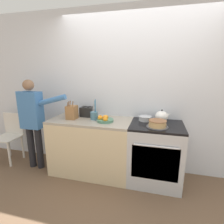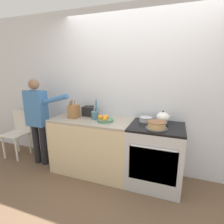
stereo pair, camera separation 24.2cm
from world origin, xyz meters
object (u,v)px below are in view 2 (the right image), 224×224
at_px(layer_cake, 157,125).
at_px(person_baker, 37,116).
at_px(utensil_crock, 95,115).
at_px(dining_chair, 19,130).
at_px(stove_range, 155,155).
at_px(mixing_bowl, 146,119).
at_px(knife_block, 74,111).
at_px(fruit_bowl, 105,119).
at_px(toaster, 89,111).
at_px(tea_kettle, 163,118).

relative_size(layer_cake, person_baker, 0.19).
bearing_deg(utensil_crock, dining_chair, -179.95).
height_order(stove_range, layer_cake, layer_cake).
height_order(utensil_crock, person_baker, person_baker).
bearing_deg(mixing_bowl, layer_cake, -55.83).
bearing_deg(knife_block, mixing_bowl, 9.34).
height_order(fruit_bowl, toaster, toaster).
distance_m(fruit_bowl, person_baker, 1.22).
relative_size(layer_cake, fruit_bowl, 1.17).
height_order(tea_kettle, dining_chair, tea_kettle).
distance_m(tea_kettle, toaster, 1.20).
bearing_deg(stove_range, layer_cake, -87.89).
relative_size(tea_kettle, mixing_bowl, 1.17).
distance_m(mixing_bowl, toaster, 0.96).
xyz_separation_m(stove_range, fruit_bowl, (-0.76, -0.05, 0.48)).
xyz_separation_m(layer_cake, toaster, (-1.14, 0.29, 0.03)).
relative_size(tea_kettle, knife_block, 0.79).
relative_size(mixing_bowl, knife_block, 0.67).
bearing_deg(dining_chair, tea_kettle, 37.25).
relative_size(mixing_bowl, dining_chair, 0.23).
bearing_deg(stove_range, toaster, 171.46).
relative_size(toaster, person_baker, 0.14).
height_order(toaster, person_baker, person_baker).
relative_size(fruit_bowl, toaster, 1.18).
bearing_deg(fruit_bowl, person_baker, -176.81).
relative_size(mixing_bowl, fruit_bowl, 0.81).
xyz_separation_m(utensil_crock, dining_chair, (-1.65, -0.00, -0.46)).
bearing_deg(stove_range, dining_chair, 179.64).
xyz_separation_m(fruit_bowl, person_baker, (-1.22, -0.07, -0.04)).
bearing_deg(tea_kettle, utensil_crock, -171.72).
height_order(stove_range, utensil_crock, utensil_crock).
height_order(knife_block, fruit_bowl, knife_block).
bearing_deg(dining_chair, mixing_bowl, 37.38).
relative_size(knife_block, fruit_bowl, 1.20).
xyz_separation_m(tea_kettle, mixing_bowl, (-0.24, -0.01, -0.04)).
distance_m(stove_range, toaster, 1.27).
relative_size(stove_range, tea_kettle, 3.81).
relative_size(stove_range, fruit_bowl, 3.59).
bearing_deg(mixing_bowl, knife_block, -170.66).
distance_m(stove_range, person_baker, 2.03).
distance_m(layer_cake, knife_block, 1.32).
bearing_deg(stove_range, knife_block, -178.76).
bearing_deg(person_baker, dining_chair, 179.82).
relative_size(utensil_crock, toaster, 1.52).
distance_m(mixing_bowl, fruit_bowl, 0.62).
bearing_deg(person_baker, stove_range, 15.47).
xyz_separation_m(toaster, person_baker, (-0.84, -0.29, -0.08)).
height_order(tea_kettle, utensil_crock, utensil_crock).
bearing_deg(dining_chair, person_baker, 21.85).
distance_m(tea_kettle, dining_chair, 2.71).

